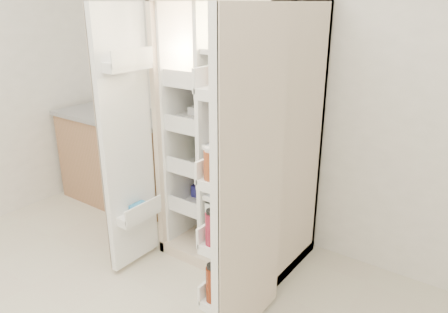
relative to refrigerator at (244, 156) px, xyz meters
The scene contains 5 objects.
wall_back 0.70m from the refrigerator, 88.06° to the left, with size 4.00×0.02×2.70m, color white.
refrigerator is the anchor object (origin of this frame).
freezer_door 0.81m from the refrigerator, 130.57° to the right, with size 0.15×0.40×1.72m.
fridge_door 0.85m from the refrigerator, 56.24° to the right, with size 0.17×0.58×1.72m.
kitchen_counter 1.40m from the refrigerator, behind, with size 1.15×0.61×0.83m.
Camera 1 is at (1.50, -0.68, 1.76)m, focal length 34.00 mm.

